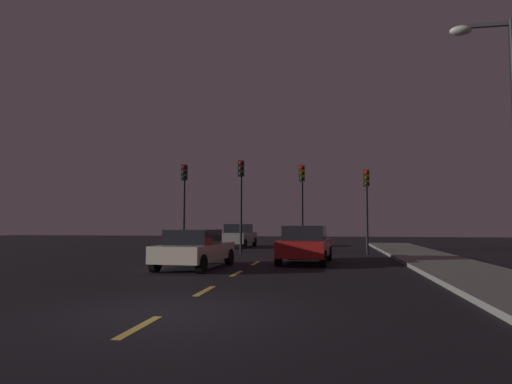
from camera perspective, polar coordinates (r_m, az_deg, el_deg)
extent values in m
plane|color=black|center=(15.41, -2.07, -10.30)|extent=(80.00, 80.00, 0.00)
cube|color=gray|center=(15.74, 26.18, -9.48)|extent=(3.00, 40.00, 0.15)
cube|color=#EACC4C|center=(7.65, -14.94, -16.57)|extent=(0.16, 1.60, 0.01)
cube|color=#EACC4C|center=(11.17, -6.69, -12.65)|extent=(0.16, 1.60, 0.01)
cube|color=#EACC4C|center=(14.82, -2.54, -10.53)|extent=(0.16, 1.60, 0.01)
cube|color=#EACC4C|center=(18.54, -0.08, -9.23)|extent=(0.16, 1.60, 0.01)
cylinder|color=black|center=(25.51, -9.35, -2.10)|extent=(0.14, 0.14, 5.04)
cube|color=black|center=(25.66, -9.30, 2.52)|extent=(0.32, 0.24, 0.90)
sphere|color=red|center=(25.55, -9.41, 3.23)|extent=(0.20, 0.20, 0.20)
sphere|color=#3F2D0C|center=(25.51, -9.42, 2.56)|extent=(0.20, 0.20, 0.20)
sphere|color=#0C3319|center=(25.48, -9.42, 1.89)|extent=(0.20, 0.20, 0.20)
cylinder|color=black|center=(24.64, -1.97, -1.90)|extent=(0.14, 0.14, 5.20)
cube|color=black|center=(24.82, -1.96, 3.07)|extent=(0.32, 0.24, 0.90)
sphere|color=red|center=(24.70, -2.03, 3.80)|extent=(0.20, 0.20, 0.20)
sphere|color=#3F2D0C|center=(24.66, -2.03, 3.11)|extent=(0.20, 0.20, 0.20)
sphere|color=#0C3319|center=(24.63, -2.03, 2.42)|extent=(0.20, 0.20, 0.20)
cylinder|color=black|center=(24.20, 6.01, -2.23)|extent=(0.14, 0.14, 4.87)
cube|color=#382D0C|center=(24.34, 5.98, 2.45)|extent=(0.32, 0.24, 0.90)
sphere|color=red|center=(24.22, 5.95, 3.20)|extent=(0.20, 0.20, 0.20)
sphere|color=#3F2D0C|center=(24.18, 5.95, 2.49)|extent=(0.20, 0.20, 0.20)
sphere|color=#0C3319|center=(24.15, 5.96, 1.78)|extent=(0.20, 0.20, 0.20)
cylinder|color=black|center=(24.23, 14.20, -2.52)|extent=(0.14, 0.14, 4.54)
cube|color=#382D0C|center=(24.35, 14.13, 1.77)|extent=(0.32, 0.24, 0.90)
sphere|color=red|center=(24.22, 14.15, 2.51)|extent=(0.20, 0.20, 0.20)
sphere|color=#3F2D0C|center=(24.19, 14.16, 1.81)|extent=(0.20, 0.20, 0.20)
sphere|color=#0C3319|center=(24.16, 14.17, 1.10)|extent=(0.20, 0.20, 0.20)
cube|color=#B21919|center=(18.64, 6.44, -7.19)|extent=(2.15, 4.20, 0.66)
cube|color=black|center=(18.41, 6.34, -5.29)|extent=(1.77, 1.94, 0.59)
cylinder|color=black|center=(20.25, 4.47, -7.88)|extent=(0.26, 0.65, 0.64)
cylinder|color=black|center=(20.05, 9.47, -7.87)|extent=(0.26, 0.65, 0.64)
cylinder|color=black|center=(17.32, 2.93, -8.54)|extent=(0.26, 0.65, 0.64)
cylinder|color=black|center=(17.09, 8.79, -8.56)|extent=(0.26, 0.65, 0.64)
cube|color=beige|center=(16.53, -7.90, -7.71)|extent=(2.10, 4.33, 0.58)
cube|color=black|center=(16.31, -8.15, -5.80)|extent=(1.72, 2.01, 0.53)
cylinder|color=black|center=(18.30, -8.56, -8.26)|extent=(0.27, 0.65, 0.64)
cylinder|color=black|center=(17.74, -3.49, -8.43)|extent=(0.27, 0.65, 0.64)
cylinder|color=black|center=(15.48, -12.98, -8.98)|extent=(0.27, 0.65, 0.64)
cylinder|color=black|center=(14.81, -7.10, -9.28)|extent=(0.27, 0.65, 0.64)
cube|color=gray|center=(30.41, -2.39, -5.94)|extent=(1.99, 4.33, 0.70)
cube|color=black|center=(30.61, -2.29, -4.73)|extent=(1.68, 1.98, 0.58)
cylinder|color=black|center=(28.69, -1.50, -6.75)|extent=(0.24, 0.65, 0.64)
cylinder|color=black|center=(29.12, -4.79, -6.70)|extent=(0.24, 0.65, 0.64)
cylinder|color=black|center=(31.78, -0.19, -6.49)|extent=(0.24, 0.65, 0.64)
cylinder|color=black|center=(32.17, -3.18, -6.45)|extent=(0.24, 0.65, 0.64)
cube|color=#4C4C51|center=(13.69, 27.71, 18.65)|extent=(1.25, 0.10, 0.10)
ellipsoid|color=silver|center=(13.48, 25.06, 18.48)|extent=(0.56, 0.36, 0.24)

